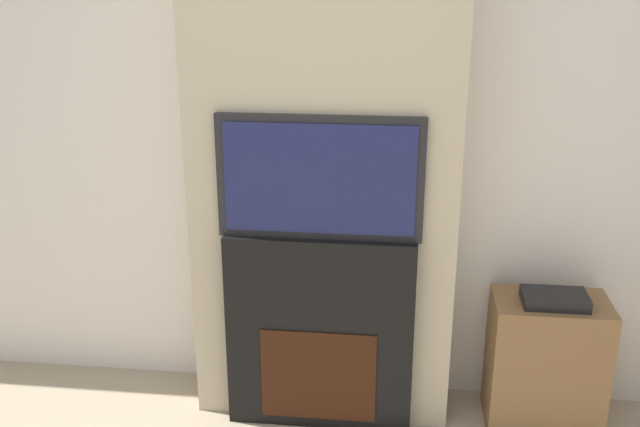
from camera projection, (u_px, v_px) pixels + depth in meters
name	position (u px, v px, depth m)	size (l,w,h in m)	color
wall_back	(329.00, 111.00, 3.13)	(6.00, 0.06, 2.70)	silver
chimney_breast	(324.00, 120.00, 2.96)	(1.13, 0.31, 2.70)	#BCAD8E
fireplace	(320.00, 333.00, 3.11)	(0.81, 0.15, 0.89)	black
television	(320.00, 178.00, 2.87)	(0.84, 0.07, 0.52)	black
media_stand	(546.00, 361.00, 3.13)	(0.49, 0.31, 0.65)	brown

